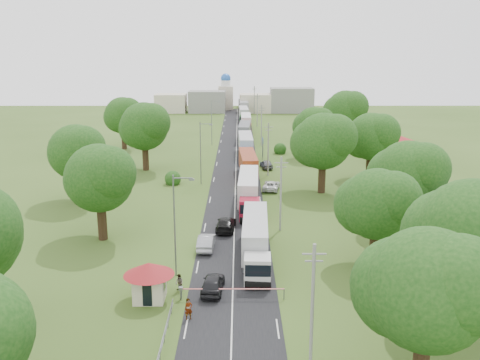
{
  "coord_description": "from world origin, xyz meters",
  "views": [
    {
      "loc": [
        0.58,
        -67.68,
        21.54
      ],
      "look_at": [
        0.71,
        5.84,
        3.0
      ],
      "focal_mm": 40.0,
      "sensor_mm": 36.0,
      "label": 1
    }
  ],
  "objects_px": {
    "info_sign": "(263,143)",
    "car_lane_front": "(213,284)",
    "truck_0": "(255,239)",
    "pedestrian_near": "(189,309)",
    "boom_barrier": "(217,290)",
    "guard_booth": "(149,277)",
    "car_lane_mid": "(206,242)"
  },
  "relations": [
    {
      "from": "info_sign",
      "to": "car_lane_front",
      "type": "height_order",
      "value": "info_sign"
    },
    {
      "from": "truck_0",
      "to": "pedestrian_near",
      "type": "relative_size",
      "value": 8.26
    },
    {
      "from": "boom_barrier",
      "to": "guard_booth",
      "type": "distance_m",
      "value": 5.98
    },
    {
      "from": "info_sign",
      "to": "truck_0",
      "type": "bearing_deg",
      "value": -93.31
    },
    {
      "from": "truck_0",
      "to": "car_lane_front",
      "type": "xyz_separation_m",
      "value": [
        -4.05,
        -7.78,
        -1.39
      ]
    },
    {
      "from": "boom_barrier",
      "to": "car_lane_front",
      "type": "distance_m",
      "value": 1.56
    },
    {
      "from": "guard_booth",
      "to": "truck_0",
      "type": "xyz_separation_m",
      "value": [
        9.46,
        9.28,
        0.02
      ]
    },
    {
      "from": "boom_barrier",
      "to": "truck_0",
      "type": "bearing_deg",
      "value": 68.68
    },
    {
      "from": "boom_barrier",
      "to": "pedestrian_near",
      "type": "bearing_deg",
      "value": -121.47
    },
    {
      "from": "car_lane_mid",
      "to": "guard_booth",
      "type": "bearing_deg",
      "value": 73.22
    },
    {
      "from": "guard_booth",
      "to": "pedestrian_near",
      "type": "relative_size",
      "value": 2.45
    },
    {
      "from": "info_sign",
      "to": "guard_booth",
      "type": "bearing_deg",
      "value": -101.68
    },
    {
      "from": "guard_booth",
      "to": "truck_0",
      "type": "distance_m",
      "value": 13.26
    },
    {
      "from": "car_lane_front",
      "to": "car_lane_mid",
      "type": "distance_m",
      "value": 10.57
    },
    {
      "from": "car_lane_mid",
      "to": "boom_barrier",
      "type": "bearing_deg",
      "value": 100.29
    },
    {
      "from": "truck_0",
      "to": "pedestrian_near",
      "type": "distance_m",
      "value": 14.08
    },
    {
      "from": "truck_0",
      "to": "pedestrian_near",
      "type": "height_order",
      "value": "truck_0"
    },
    {
      "from": "guard_booth",
      "to": "car_lane_front",
      "type": "xyz_separation_m",
      "value": [
        5.42,
        1.5,
        -1.37
      ]
    },
    {
      "from": "boom_barrier",
      "to": "guard_booth",
      "type": "height_order",
      "value": "guard_booth"
    },
    {
      "from": "boom_barrier",
      "to": "guard_booth",
      "type": "relative_size",
      "value": 2.1
    },
    {
      "from": "guard_booth",
      "to": "car_lane_front",
      "type": "height_order",
      "value": "guard_booth"
    },
    {
      "from": "pedestrian_near",
      "to": "car_lane_front",
      "type": "bearing_deg",
      "value": 48.28
    },
    {
      "from": "boom_barrier",
      "to": "info_sign",
      "type": "xyz_separation_m",
      "value": [
        6.56,
        60.0,
        2.11
      ]
    },
    {
      "from": "truck_0",
      "to": "car_lane_mid",
      "type": "height_order",
      "value": "truck_0"
    },
    {
      "from": "boom_barrier",
      "to": "car_lane_mid",
      "type": "distance_m",
      "value": 12.11
    },
    {
      "from": "info_sign",
      "to": "car_lane_mid",
      "type": "relative_size",
      "value": 0.85
    },
    {
      "from": "pedestrian_near",
      "to": "info_sign",
      "type": "bearing_deg",
      "value": 59.43
    },
    {
      "from": "car_lane_mid",
      "to": "info_sign",
      "type": "bearing_deg",
      "value": -97.19
    },
    {
      "from": "info_sign",
      "to": "truck_0",
      "type": "relative_size",
      "value": 0.28
    },
    {
      "from": "car_lane_mid",
      "to": "pedestrian_near",
      "type": "distance_m",
      "value": 15.51
    },
    {
      "from": "boom_barrier",
      "to": "info_sign",
      "type": "bearing_deg",
      "value": 83.76
    },
    {
      "from": "truck_0",
      "to": "car_lane_mid",
      "type": "bearing_deg",
      "value": 152.71
    }
  ]
}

